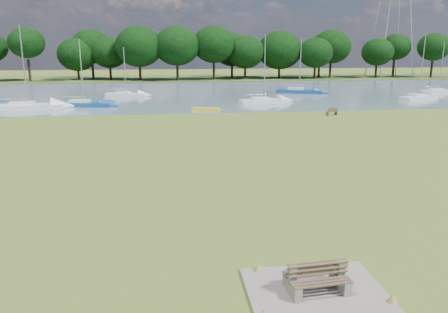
{
  "coord_description": "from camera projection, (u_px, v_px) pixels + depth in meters",
  "views": [
    {
      "loc": [
        -4.3,
        -25.42,
        7.39
      ],
      "look_at": [
        -1.29,
        -2.0,
        1.3
      ],
      "focal_mm": 35.0,
      "sensor_mm": 36.0,
      "label": 1
    }
  ],
  "objects": [
    {
      "name": "kayak",
      "position": [
        206.0,
        109.0,
        49.79
      ],
      "size": [
        3.25,
        2.01,
        0.32
      ],
      "primitive_type": "cube",
      "rotation": [
        0.0,
        0.0,
        -0.42
      ],
      "color": "yellow",
      "rests_on": "river"
    },
    {
      "name": "river",
      "position": [
        196.0,
        94.0,
        67.13
      ],
      "size": [
        220.0,
        40.0,
        0.1
      ],
      "primitive_type": "cube",
      "color": "slate",
      "rests_on": "ground"
    },
    {
      "name": "sailboat_0",
      "position": [
        27.0,
        105.0,
        50.8
      ],
      "size": [
        8.1,
        3.17,
        9.52
      ],
      "rotation": [
        0.0,
        0.0,
        0.12
      ],
      "color": "silver",
      "rests_on": "river"
    },
    {
      "name": "ground",
      "position": [
        241.0,
        168.0,
        26.8
      ],
      "size": [
        220.0,
        220.0,
        0.0
      ],
      "primitive_type": "plane",
      "color": "olive"
    },
    {
      "name": "sailboat_6",
      "position": [
        263.0,
        99.0,
        55.88
      ],
      "size": [
        6.54,
        2.85,
        8.48
      ],
      "rotation": [
        0.0,
        0.0,
        0.18
      ],
      "color": "silver",
      "rests_on": "river"
    },
    {
      "name": "far_bank",
      "position": [
        187.0,
        79.0,
        95.94
      ],
      "size": [
        220.0,
        20.0,
        0.4
      ],
      "primitive_type": "cube",
      "color": "#4C6626",
      "rests_on": "ground"
    },
    {
      "name": "sailboat_2",
      "position": [
        419.0,
        96.0,
        59.91
      ],
      "size": [
        6.29,
        3.96,
        8.66
      ],
      "rotation": [
        0.0,
        0.0,
        0.4
      ],
      "color": "silver",
      "rests_on": "river"
    },
    {
      "name": "sailboat_5",
      "position": [
        299.0,
        90.0,
        67.16
      ],
      "size": [
        7.09,
        4.23,
        8.27
      ],
      "rotation": [
        0.0,
        0.0,
        -0.36
      ],
      "color": "navy",
      "rests_on": "river"
    },
    {
      "name": "sailboat_1",
      "position": [
        83.0,
        103.0,
        52.81
      ],
      "size": [
        6.73,
        3.06,
        7.96
      ],
      "rotation": [
        0.0,
        0.0,
        -0.2
      ],
      "color": "navy",
      "rests_on": "river"
    },
    {
      "name": "riverbank_bench",
      "position": [
        332.0,
        112.0,
        46.65
      ],
      "size": [
        1.35,
        0.75,
        0.8
      ],
      "rotation": [
        0.0,
        0.0,
        0.3
      ],
      "color": "brown",
      "rests_on": "ground"
    },
    {
      "name": "tree_line",
      "position": [
        165.0,
        48.0,
        89.9
      ],
      "size": [
        132.12,
        9.14,
        11.06
      ],
      "color": "black",
      "rests_on": "far_bank"
    },
    {
      "name": "sailboat_7",
      "position": [
        126.0,
        93.0,
        63.29
      ],
      "size": [
        6.03,
        2.85,
        6.93
      ],
      "rotation": [
        0.0,
        0.0,
        -0.22
      ],
      "color": "silver",
      "rests_on": "river"
    },
    {
      "name": "bench_pair",
      "position": [
        317.0,
        278.0,
        13.22
      ],
      "size": [
        1.95,
        1.25,
        1.0
      ],
      "rotation": [
        0.0,
        0.0,
        0.08
      ],
      "color": "gray",
      "rests_on": "concrete_pad"
    },
    {
      "name": "sailboat_3",
      "position": [
        438.0,
        90.0,
        67.23
      ],
      "size": [
        5.76,
        1.67,
        7.62
      ],
      "rotation": [
        0.0,
        0.0,
        -0.01
      ],
      "color": "silver",
      "rests_on": "river"
    },
    {
      "name": "concrete_pad",
      "position": [
        316.0,
        292.0,
        13.34
      ],
      "size": [
        4.2,
        3.2,
        0.1
      ],
      "primitive_type": "cube",
      "color": "gray",
      "rests_on": "ground"
    }
  ]
}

